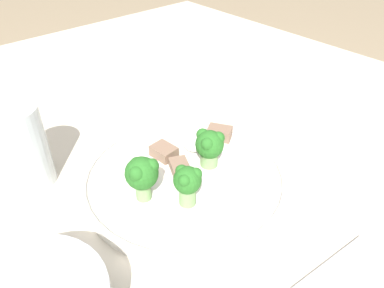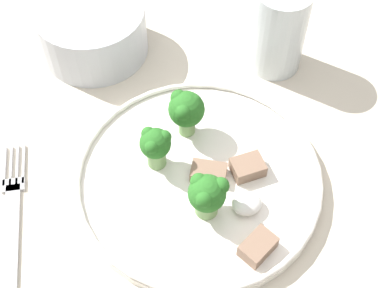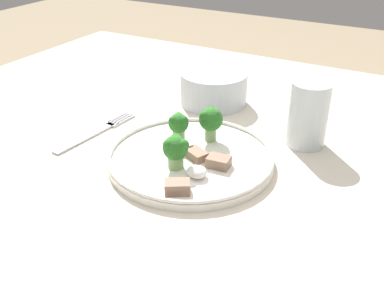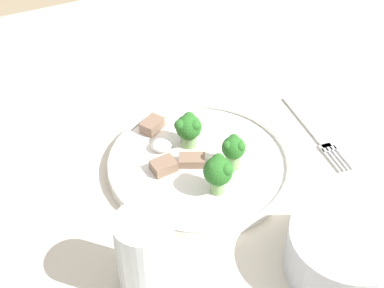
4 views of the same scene
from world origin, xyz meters
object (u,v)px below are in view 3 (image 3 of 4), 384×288
at_px(fork, 95,133).
at_px(drinking_glass, 308,118).
at_px(dinner_plate, 191,158).
at_px(cream_bowl, 214,89).

relative_size(fork, drinking_glass, 1.69).
height_order(dinner_plate, fork, dinner_plate).
bearing_deg(drinking_glass, dinner_plate, -133.04).
height_order(dinner_plate, cream_bowl, cream_bowl).
bearing_deg(dinner_plate, cream_bowl, 108.21).
xyz_separation_m(dinner_plate, cream_bowl, (-0.07, 0.23, 0.02)).
bearing_deg(drinking_glass, fork, -156.81).
relative_size(dinner_plate, fork, 1.40).
distance_m(fork, cream_bowl, 0.26).
distance_m(dinner_plate, drinking_glass, 0.21).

